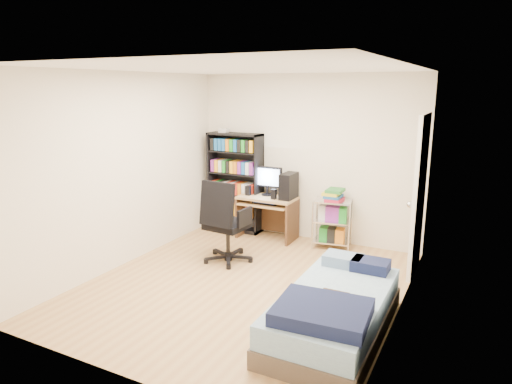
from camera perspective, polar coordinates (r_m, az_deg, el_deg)
The scene contains 7 objects.
room at distance 5.16m, azimuth -1.51°, elevation 1.21°, with size 3.58×4.08×2.58m.
media_shelf at distance 7.37m, azimuth -2.63°, elevation 1.37°, with size 0.89×0.30×1.66m.
computer_desk at distance 7.01m, azimuth 2.22°, elevation -1.08°, with size 0.88×0.51×1.11m.
office_chair at distance 6.13m, azimuth -3.80°, elevation -5.51°, with size 0.72×0.72×1.13m.
wire_cart at distance 6.70m, azimuth 9.60°, elevation -2.19°, with size 0.60×0.47×0.87m.
bed at distance 4.53m, azimuth 9.73°, elevation -14.49°, with size 0.91×1.82×0.52m.
door at distance 5.97m, azimuth 19.72°, elevation -0.39°, with size 0.12×0.80×2.00m.
Camera 1 is at (2.42, -4.43, 2.31)m, focal length 32.00 mm.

